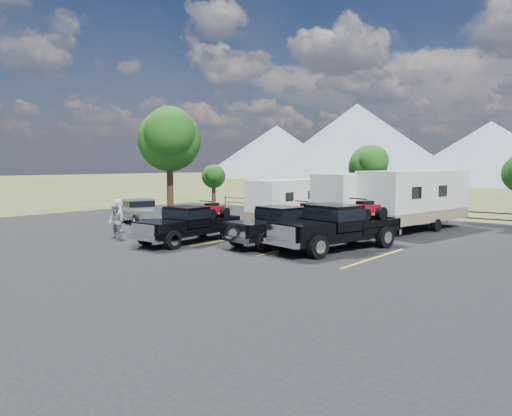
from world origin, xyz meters
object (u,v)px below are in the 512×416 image
Objects in this scene: trailer_right at (415,199)px; rig_right at (338,225)px; person_a at (119,215)px; person_b at (116,222)px; rig_center at (284,224)px; trailer_left at (292,201)px; tree_big_nw at (169,140)px; pickup_silver at (140,211)px; rig_left at (190,223)px; trailer_center at (368,200)px.

rig_right is at bearing -81.64° from trailer_right.
person_a reaches higher than person_b.
person_a is (-10.18, -2.16, -0.06)m from rig_center.
trailer_right is at bearing 20.86° from trailer_left.
rig_center is 2.72m from rig_right.
rig_center is 10.40m from person_a.
tree_big_nw is at bearing 114.79° from person_b.
rig_right is (16.31, -4.18, -4.46)m from tree_big_nw.
trailer_right is (2.72, 9.04, 0.83)m from rig_center.
trailer_right reaches higher than trailer_left.
trailer_left is 1.46× the size of pickup_silver.
rig_right is 4.02× the size of person_b.
rig_left is at bearing -35.91° from tree_big_nw.
trailer_right is 5.42× the size of person_a.
tree_big_nw is 14.79m from trailer_center.
trailer_center is (13.84, 3.52, -3.84)m from tree_big_nw.
rig_left is 0.63× the size of trailer_center.
rig_right is at bearing -40.72° from trailer_left.
person_a is at bearing -124.16° from trailer_left.
rig_center is (13.63, -4.61, -4.57)m from tree_big_nw.
person_a is at bearing 132.83° from person_b.
rig_center is at bearing -81.74° from trailer_center.
tree_big_nw is 12.74m from rig_left.
rig_left is 3.24× the size of person_a.
trailer_right reaches higher than person_a.
trailer_left is at bearing 132.15° from rig_center.
rig_right is 11.34m from person_b.
person_a is at bearing -63.01° from tree_big_nw.
tree_big_nw is at bearing 170.40° from rig_center.
tree_big_nw is at bearing 177.55° from rig_right.
trailer_center is at bearing 119.68° from rig_right.
person_a is at bearing -130.43° from trailer_right.
person_b is at bearing -113.30° from trailer_center.
trailer_center is at bearing 47.46° from person_b.
rig_left is 8.61m from pickup_silver.
trailer_right is 5.67× the size of person_b.
tree_big_nw reaches higher than rig_left.
rig_center is 9.47m from trailer_right.
tree_big_nw is 17.42m from rig_right.
person_a is (3.45, -6.77, -4.63)m from tree_big_nw.
pickup_silver is at bearing -52.91° from person_a.
rig_center is at bearing 28.03° from rig_left.
tree_big_nw is 4.44× the size of person_b.
rig_right is 0.75× the size of trailer_center.
tree_big_nw reaches higher than rig_center.
trailer_right reaches higher than rig_right.
person_b is at bearing -144.75° from rig_right.
trailer_left reaches higher than rig_left.
trailer_left is 11.11m from person_b.
tree_big_nw is 0.95× the size of trailer_left.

